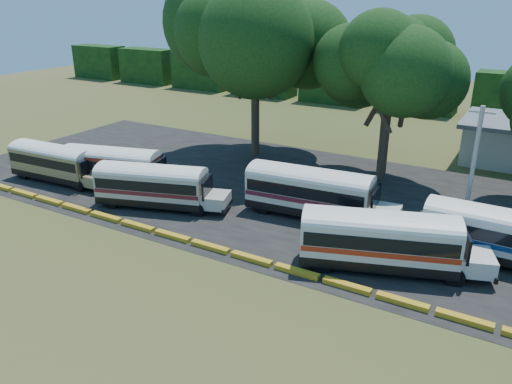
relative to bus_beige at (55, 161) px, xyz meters
The scene contains 13 objects.
ground 20.51m from the bus_beige, 13.03° to the right, with size 160.00×160.00×0.00m, color #304416.
asphalt_strip 22.24m from the bus_beige, 19.48° to the left, with size 64.00×24.00×0.02m, color black.
curb 20.29m from the bus_beige, 10.27° to the right, with size 53.70×0.45×0.30m.
treeline_backdrop 47.75m from the bus_beige, 65.37° to the left, with size 130.00×4.00×6.00m.
bus_beige is the anchor object (origin of this frame).
bus_red 5.44m from the bus_beige, 17.51° to the left, with size 10.28×5.01×3.29m.
bus_cream_west 10.98m from the bus_beige, ahead, with size 10.21×5.38×3.27m.
bus_cream_east 22.19m from the bus_beige, 10.88° to the left, with size 11.04×3.61×3.57m.
bus_white_red 28.32m from the bus_beige, ahead, with size 10.94×5.92×3.51m.
bus_white_blue 34.27m from the bus_beige, ahead, with size 10.13×2.67×3.32m.
tree_west 21.17m from the bus_beige, 54.82° to the left, with size 13.24×13.24×16.81m.
tree_center 28.90m from the bus_beige, 30.95° to the left, with size 9.44×9.44×13.51m.
utility_pole 32.63m from the bus_beige, 14.29° to the left, with size 1.60×0.30×8.32m.
Camera 1 is at (14.88, -21.56, 14.78)m, focal length 35.00 mm.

